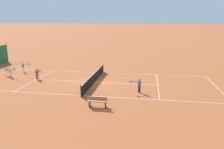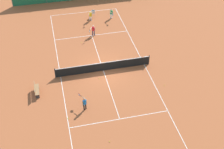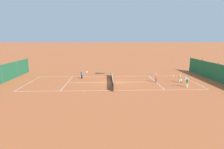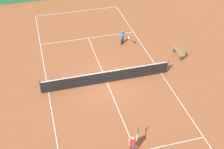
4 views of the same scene
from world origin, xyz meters
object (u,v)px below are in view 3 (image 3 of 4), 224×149
player_far_service (156,77)px  tennis_ball_mid_court (79,76)px  tennis_ball_near_corner (105,81)px  tennis_ball_alley_right (56,80)px  player_near_service (179,78)px  player_far_baseline (82,74)px  tennis_ball_far_corner (122,89)px  ball_hopper (186,79)px  player_near_baseline (187,82)px  tennis_net (112,79)px  tennis_ball_by_net_right (145,80)px  tennis_ball_alley_left (85,93)px  courtside_bench (101,71)px

player_far_service → tennis_ball_mid_court: player_far_service is taller
tennis_ball_near_corner → tennis_ball_alley_right: 7.38m
player_far_service → player_near_service: bearing=-94.9°
player_far_baseline → tennis_ball_far_corner: size_ratio=19.16×
ball_hopper → tennis_ball_mid_court: bearing=72.4°
player_near_baseline → tennis_ball_near_corner: bearing=71.2°
player_near_service → tennis_ball_mid_court: size_ratio=18.03×
player_far_baseline → tennis_ball_mid_court: bearing=26.9°
player_near_baseline → tennis_ball_alley_right: 18.56m
tennis_ball_far_corner → player_far_baseline: bearing=44.0°
tennis_net → player_far_service: (-0.19, -6.34, 0.24)m
tennis_ball_mid_court → tennis_ball_alley_right: size_ratio=1.00×
tennis_ball_near_corner → ball_hopper: (-1.59, -11.48, 0.62)m
tennis_ball_by_net_right → tennis_ball_mid_court: size_ratio=1.00×
tennis_ball_near_corner → tennis_ball_far_corner: size_ratio=1.00×
player_far_service → tennis_ball_near_corner: 7.51m
tennis_ball_alley_left → player_far_baseline: bearing=9.6°
tennis_ball_near_corner → tennis_ball_alley_right: same height
player_far_service → player_near_baseline: bearing=-130.8°
player_far_service → tennis_ball_mid_court: bearing=70.1°
tennis_net → tennis_ball_by_net_right: 5.36m
player_far_baseline → ball_hopper: size_ratio=1.42×
tennis_ball_mid_court → courtside_bench: (2.29, -3.60, 0.42)m
tennis_ball_by_net_right → tennis_ball_alley_right: 13.62m
tennis_net → tennis_ball_alley_right: bearing=81.3°
tennis_ball_near_corner → player_near_baseline: bearing=-108.8°
player_far_baseline → tennis_ball_alley_right: (-1.27, 3.79, -0.70)m
tennis_net → tennis_ball_mid_court: tennis_net is taller
player_far_baseline → tennis_net: bearing=-118.9°
player_far_baseline → ball_hopper: (-3.52, -15.04, -0.08)m
tennis_ball_mid_court → tennis_ball_alley_right: bearing=132.2°
tennis_ball_alley_left → tennis_ball_alley_right: (6.25, 5.06, 0.00)m
tennis_ball_near_corner → tennis_net: bearing=-119.9°
player_far_baseline → tennis_ball_far_corner: player_far_baseline is taller
player_near_service → player_near_baseline: (-2.53, 0.04, 0.02)m
player_near_baseline → tennis_ball_by_net_right: 6.21m
player_near_service → tennis_ball_far_corner: 9.04m
tennis_net → tennis_ball_far_corner: 3.62m
tennis_ball_alley_right → player_far_baseline: bearing=-71.5°
player_near_service → ball_hopper: bearing=-122.9°
player_near_service → tennis_ball_alley_left: player_near_service is taller
tennis_ball_far_corner → tennis_ball_alley_left: bearing=108.9°
tennis_ball_alley_left → ball_hopper: (3.99, -13.77, 0.62)m
player_far_baseline → tennis_ball_by_net_right: player_far_baseline is taller
tennis_ball_far_corner → ball_hopper: size_ratio=0.07×
player_near_service → tennis_ball_near_corner: size_ratio=18.03×
tennis_net → player_far_service: 6.35m
tennis_ball_far_corner → courtside_bench: (9.75, 2.91, 0.42)m
ball_hopper → courtside_bench: (7.30, 12.19, -0.20)m
player_far_baseline → player_near_baseline: 15.30m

